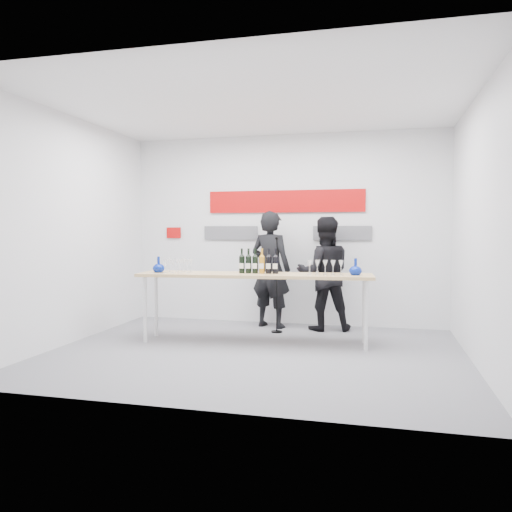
% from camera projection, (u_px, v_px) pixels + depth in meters
% --- Properties ---
extents(ground, '(5.00, 5.00, 0.00)m').
position_uv_depth(ground, '(255.00, 353.00, 6.08)').
color(ground, slate).
rests_on(ground, ground).
extents(back_wall, '(5.00, 0.04, 3.00)m').
position_uv_depth(back_wall, '(285.00, 230.00, 7.94)').
color(back_wall, silver).
rests_on(back_wall, ground).
extents(signage, '(3.38, 0.02, 0.79)m').
position_uv_depth(signage, '(282.00, 210.00, 7.91)').
color(signage, '#B50708').
rests_on(signage, back_wall).
extents(tasting_table, '(3.12, 0.87, 0.92)m').
position_uv_depth(tasting_table, '(254.00, 279.00, 6.57)').
color(tasting_table, '#DDB377').
rests_on(tasting_table, ground).
extents(wine_bottles, '(0.53, 0.12, 0.33)m').
position_uv_depth(wine_bottles, '(259.00, 261.00, 6.58)').
color(wine_bottles, black).
rests_on(wine_bottles, tasting_table).
extents(decanter_left, '(0.16, 0.16, 0.21)m').
position_uv_depth(decanter_left, '(159.00, 264.00, 6.75)').
color(decanter_left, navy).
rests_on(decanter_left, tasting_table).
extents(decanter_right, '(0.16, 0.16, 0.21)m').
position_uv_depth(decanter_right, '(355.00, 267.00, 6.33)').
color(decanter_right, navy).
rests_on(decanter_right, tasting_table).
extents(glasses_left, '(0.38, 0.25, 0.18)m').
position_uv_depth(glasses_left, '(178.00, 266.00, 6.73)').
color(glasses_left, silver).
rests_on(glasses_left, tasting_table).
extents(glasses_right, '(0.48, 0.26, 0.18)m').
position_uv_depth(glasses_right, '(325.00, 267.00, 6.41)').
color(glasses_right, silver).
rests_on(glasses_right, tasting_table).
extents(presenter_left, '(0.75, 0.59, 1.78)m').
position_uv_depth(presenter_left, '(271.00, 269.00, 7.65)').
color(presenter_left, black).
rests_on(presenter_left, ground).
extents(presenter_right, '(0.96, 0.83, 1.69)m').
position_uv_depth(presenter_right, '(324.00, 274.00, 7.43)').
color(presenter_right, black).
rests_on(presenter_right, ground).
extents(mic_stand, '(0.16, 0.16, 1.40)m').
position_uv_depth(mic_stand, '(277.00, 303.00, 7.27)').
color(mic_stand, black).
rests_on(mic_stand, ground).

